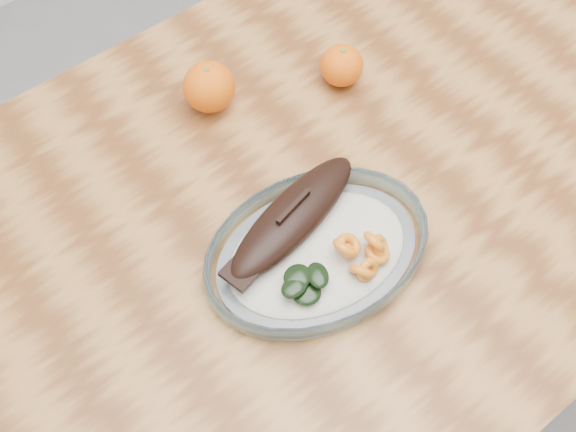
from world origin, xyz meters
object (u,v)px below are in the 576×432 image
(dining_table, at_px, (336,215))
(plated_meal, at_px, (316,248))
(orange_left, at_px, (209,87))
(orange_right, at_px, (342,66))

(dining_table, xyz_separation_m, plated_meal, (-0.10, -0.07, 0.12))
(plated_meal, xyz_separation_m, orange_left, (0.04, 0.29, 0.02))
(plated_meal, xyz_separation_m, orange_right, (0.21, 0.21, 0.01))
(dining_table, relative_size, orange_left, 16.10)
(dining_table, relative_size, plated_meal, 1.96)
(dining_table, bearing_deg, orange_left, 107.09)
(plated_meal, relative_size, orange_left, 8.23)
(dining_table, height_order, plated_meal, plated_meal)
(dining_table, distance_m, orange_right, 0.22)
(dining_table, distance_m, plated_meal, 0.17)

